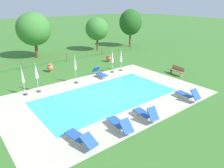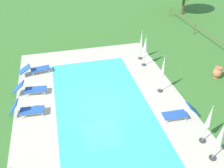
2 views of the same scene
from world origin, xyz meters
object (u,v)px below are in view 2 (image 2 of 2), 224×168
(patio_umbrella_closed_row_mid_east, at_px, (209,119))
(terracotta_urn_by_tree, at_px, (217,72))
(sun_lounger_south_near_corner, at_px, (180,113))
(patio_umbrella_closed_row_east, at_px, (145,46))
(sun_lounger_north_far, at_px, (27,109))
(patio_umbrella_closed_row_west, at_px, (141,42))
(patio_umbrella_closed_row_mid_west, at_px, (221,136))
(sun_lounger_north_end, at_px, (36,69))
(sun_lounger_north_mid, at_px, (31,89))
(patio_umbrella_closed_row_centre, at_px, (163,69))

(patio_umbrella_closed_row_mid_east, xyz_separation_m, terracotta_urn_by_tree, (-4.85, 3.98, -1.02))
(sun_lounger_south_near_corner, relative_size, patio_umbrella_closed_row_east, 0.81)
(sun_lounger_north_far, distance_m, patio_umbrella_closed_row_east, 8.98)
(sun_lounger_south_near_corner, relative_size, patio_umbrella_closed_row_west, 0.84)
(sun_lounger_north_far, relative_size, patio_umbrella_closed_row_east, 0.78)
(sun_lounger_north_far, bearing_deg, patio_umbrella_closed_row_mid_west, 58.47)
(patio_umbrella_closed_row_east, distance_m, terracotta_urn_by_tree, 5.18)
(patio_umbrella_closed_row_west, height_order, terracotta_urn_by_tree, patio_umbrella_closed_row_west)
(sun_lounger_north_end, bearing_deg, terracotta_urn_by_tree, 73.49)
(sun_lounger_north_mid, height_order, patio_umbrella_closed_row_mid_east, patio_umbrella_closed_row_mid_east)
(patio_umbrella_closed_row_west, bearing_deg, patio_umbrella_closed_row_east, -4.15)
(sun_lounger_north_end, distance_m, patio_umbrella_closed_row_mid_west, 12.30)
(patio_umbrella_closed_row_centre, bearing_deg, sun_lounger_north_mid, -102.01)
(sun_lounger_north_far, xyz_separation_m, patio_umbrella_closed_row_west, (-4.63, 8.21, 1.05))
(patio_umbrella_closed_row_centre, relative_size, patio_umbrella_closed_row_mid_east, 1.13)
(sun_lounger_north_far, height_order, terracotta_urn_by_tree, sun_lounger_north_far)
(patio_umbrella_closed_row_east, bearing_deg, sun_lounger_south_near_corner, -1.42)
(sun_lounger_south_near_corner, bearing_deg, sun_lounger_north_end, -131.14)
(patio_umbrella_closed_row_mid_west, xyz_separation_m, patio_umbrella_closed_row_mid_east, (-1.03, 0.11, -0.03))
(patio_umbrella_closed_row_centre, bearing_deg, sun_lounger_south_near_corner, -0.32)
(patio_umbrella_closed_row_west, bearing_deg, sun_lounger_north_mid, -71.71)
(sun_lounger_north_end, relative_size, patio_umbrella_closed_row_mid_west, 0.93)
(sun_lounger_north_mid, height_order, terracotta_urn_by_tree, sun_lounger_north_mid)
(patio_umbrella_closed_row_west, height_order, patio_umbrella_closed_row_centre, patio_umbrella_closed_row_centre)
(sun_lounger_south_near_corner, bearing_deg, patio_umbrella_closed_row_mid_west, 5.38)
(sun_lounger_south_near_corner, bearing_deg, patio_umbrella_closed_row_east, 178.58)
(patio_umbrella_closed_row_mid_west, height_order, patio_umbrella_closed_row_east, patio_umbrella_closed_row_east)
(terracotta_urn_by_tree, bearing_deg, sun_lounger_north_mid, -95.40)
(sun_lounger_south_near_corner, bearing_deg, patio_umbrella_closed_row_west, 178.18)
(terracotta_urn_by_tree, bearing_deg, patio_umbrella_closed_row_mid_west, -34.85)
(patio_umbrella_closed_row_mid_west, xyz_separation_m, terracotta_urn_by_tree, (-5.87, 4.09, -1.04))
(patio_umbrella_closed_row_west, xyz_separation_m, patio_umbrella_closed_row_centre, (4.34, -0.21, 0.18))
(sun_lounger_north_far, bearing_deg, sun_lounger_north_end, 174.55)
(patio_umbrella_closed_row_east, relative_size, terracotta_urn_by_tree, 2.89)
(sun_lounger_north_far, relative_size, terracotta_urn_by_tree, 2.25)
(sun_lounger_north_mid, bearing_deg, patio_umbrella_closed_row_mid_west, 49.10)
(patio_umbrella_closed_row_west, distance_m, patio_umbrella_closed_row_east, 1.04)
(sun_lounger_north_mid, height_order, sun_lounger_south_near_corner, sun_lounger_south_near_corner)
(patio_umbrella_closed_row_west, relative_size, patio_umbrella_closed_row_mid_east, 1.03)
(sun_lounger_north_mid, xyz_separation_m, patio_umbrella_closed_row_centre, (1.67, 7.86, 1.25))
(sun_lounger_north_end, bearing_deg, sun_lounger_south_near_corner, 48.86)
(sun_lounger_north_mid, distance_m, sun_lounger_north_far, 1.97)
(sun_lounger_south_near_corner, xyz_separation_m, patio_umbrella_closed_row_east, (-5.88, 0.15, 1.21))
(sun_lounger_north_end, height_order, terracotta_urn_by_tree, terracotta_urn_by_tree)
(sun_lounger_north_end, xyz_separation_m, sun_lounger_south_near_corner, (6.61, 7.57, 0.03))
(sun_lounger_north_far, xyz_separation_m, patio_umbrella_closed_row_east, (-3.61, 8.13, 1.20))
(patio_umbrella_closed_row_centre, distance_m, patio_umbrella_closed_row_east, 3.32)
(terracotta_urn_by_tree, bearing_deg, sun_lounger_north_end, -106.51)
(sun_lounger_north_mid, height_order, patio_umbrella_closed_row_centre, patio_umbrella_closed_row_centre)
(sun_lounger_north_mid, height_order, patio_umbrella_closed_row_west, patio_umbrella_closed_row_west)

